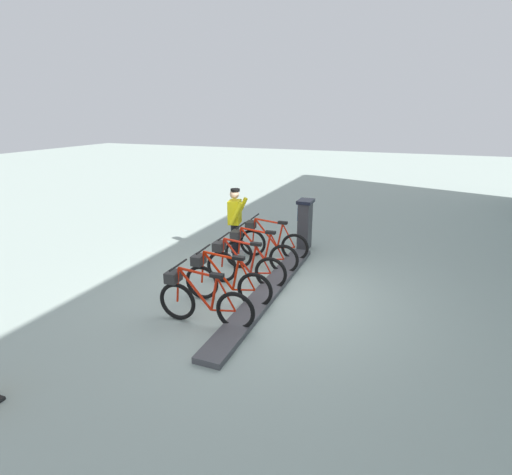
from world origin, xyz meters
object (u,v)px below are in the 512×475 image
bike_docked_1 (258,252)px  payment_kiosk (305,224)px  bike_docked_4 (201,300)px  bike_docked_3 (224,281)px  bike_docked_2 (242,265)px  bike_docked_0 (270,241)px  worker_near_rack (235,220)px

bike_docked_1 → payment_kiosk: bearing=-107.3°
payment_kiosk → bike_docked_4: (0.57, 4.37, -0.24)m
payment_kiosk → bike_docked_1: 1.94m
payment_kiosk → bike_docked_3: (0.57, 3.53, -0.24)m
payment_kiosk → bike_docked_1: payment_kiosk is taller
bike_docked_2 → bike_docked_4: (0.00, 1.69, 0.00)m
bike_docked_1 → bike_docked_0: bearing=-90.0°
bike_docked_3 → bike_docked_4: bearing=90.0°
bike_docked_0 → bike_docked_3: same height
payment_kiosk → bike_docked_0: bearing=60.0°
worker_near_rack → bike_docked_1: bearing=140.5°
payment_kiosk → bike_docked_3: size_ratio=0.74×
bike_docked_0 → bike_docked_2: same height
bike_docked_1 → bike_docked_3: bearing=90.0°
payment_kiosk → bike_docked_0: 1.17m
bike_docked_0 → bike_docked_1: (0.00, 0.84, 0.00)m
bike_docked_4 → bike_docked_2: bearing=-90.0°
bike_docked_3 → worker_near_rack: bearing=-70.4°
bike_docked_2 → worker_near_rack: size_ratio=1.04×
bike_docked_4 → worker_near_rack: (0.85, -3.23, 0.48)m
payment_kiosk → bike_docked_1: (0.57, 1.84, -0.24)m
bike_docked_4 → bike_docked_1: bearing=-90.0°
bike_docked_0 → bike_docked_3: size_ratio=1.00×
bike_docked_3 → bike_docked_4: 0.84m
bike_docked_1 → bike_docked_2: size_ratio=1.00×
payment_kiosk → worker_near_rack: size_ratio=0.77×
bike_docked_1 → bike_docked_4: size_ratio=1.00×
bike_docked_2 → worker_near_rack: (0.85, -1.54, 0.48)m
bike_docked_1 → bike_docked_4: bearing=90.0°
payment_kiosk → bike_docked_2: payment_kiosk is taller
bike_docked_1 → bike_docked_4: 2.53m
bike_docked_0 → bike_docked_3: (0.00, 2.53, 0.00)m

